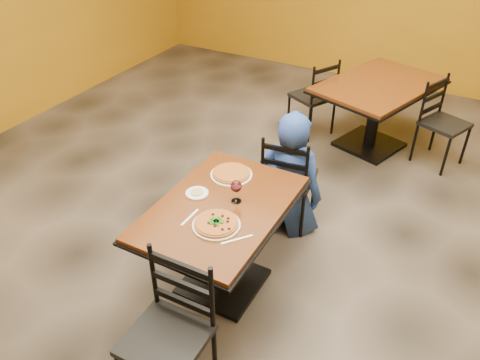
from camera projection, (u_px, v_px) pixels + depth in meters
The scene contains 17 objects.
floor at pixel (253, 245), 3.97m from camera, with size 7.00×8.00×0.01m, color black.
table_main at pixel (221, 228), 3.29m from camera, with size 0.83×1.23×0.75m.
table_second at pixel (377, 100), 5.02m from camera, with size 1.29×1.57×0.75m.
chair_main_near at pixel (166, 340), 2.62m from camera, with size 0.43×0.43×0.95m, color black, non-canonical shape.
chair_main_far at pixel (289, 178), 4.00m from camera, with size 0.40×0.40×0.89m, color black, non-canonical shape.
chair_second_left at pixel (312, 96), 5.36m from camera, with size 0.40×0.40×0.89m, color black, non-canonical shape.
chair_second_right at pixel (445, 125), 4.80m from camera, with size 0.40×0.40×0.89m, color black, non-canonical shape.
diner at pixel (291, 172), 3.89m from camera, with size 0.56×0.37×1.10m, color #1B4397.
plate_main at pixel (216, 225), 3.01m from camera, with size 0.31×0.31×0.01m, color white.
pizza_main at pixel (216, 223), 3.00m from camera, with size 0.28×0.28×0.02m, color maroon.
plate_far at pixel (231, 175), 3.48m from camera, with size 0.31×0.31×0.01m, color white.
pizza_far at pixel (231, 173), 3.47m from camera, with size 0.28×0.28×0.02m, color #B38622.
side_plate at pixel (197, 193), 3.29m from camera, with size 0.16×0.16×0.01m, color white.
dip at pixel (197, 192), 3.29m from camera, with size 0.09×0.09×0.01m, color tan.
wine_glass at pixel (236, 190), 3.17m from camera, with size 0.08×0.08×0.18m, color white, non-canonical shape.
fork at pixel (190, 217), 3.08m from camera, with size 0.01×0.19×0.00m, color silver.
knife at pixel (237, 239), 2.90m from camera, with size 0.01×0.21×0.00m, color silver.
Camera 1 is at (1.32, -2.67, 2.69)m, focal length 35.45 mm.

